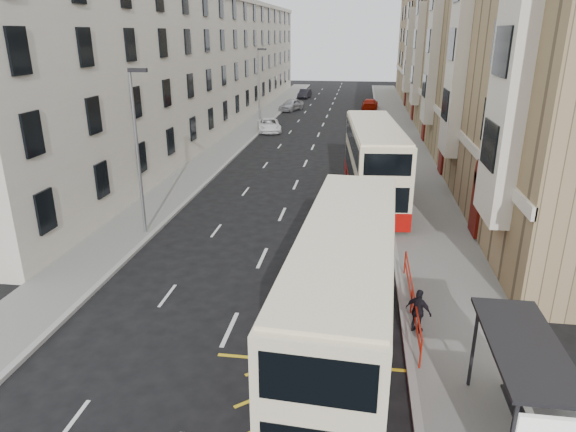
% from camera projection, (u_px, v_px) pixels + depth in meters
% --- Properties ---
extents(ground, '(200.00, 200.00, 0.00)m').
position_uv_depth(ground, '(194.00, 408.00, 13.99)').
color(ground, black).
rests_on(ground, ground).
extents(pavement_right, '(4.00, 120.00, 0.15)m').
position_uv_depth(pavement_right, '(408.00, 160.00, 40.86)').
color(pavement_right, slate).
rests_on(pavement_right, ground).
extents(pavement_left, '(3.00, 120.00, 0.15)m').
position_uv_depth(pavement_left, '(219.00, 154.00, 42.91)').
color(pavement_left, slate).
rests_on(pavement_left, ground).
extents(kerb_right, '(0.25, 120.00, 0.15)m').
position_uv_depth(kerb_right, '(382.00, 159.00, 41.12)').
color(kerb_right, gray).
rests_on(kerb_right, ground).
extents(kerb_left, '(0.25, 120.00, 0.15)m').
position_uv_depth(kerb_left, '(236.00, 154.00, 42.71)').
color(kerb_left, gray).
rests_on(kerb_left, ground).
extents(road_markings, '(10.00, 110.00, 0.01)m').
position_uv_depth(road_markings, '(322.00, 126.00, 55.91)').
color(road_markings, silver).
rests_on(road_markings, ground).
extents(terrace_right, '(10.75, 79.00, 15.25)m').
position_uv_depth(terrace_right, '(471.00, 55.00, 51.75)').
color(terrace_right, '#9D815B').
rests_on(terrace_right, ground).
extents(terrace_left, '(9.18, 79.00, 13.25)m').
position_uv_depth(terrace_left, '(201.00, 63.00, 55.96)').
color(terrace_left, beige).
rests_on(terrace_left, ground).
extents(bus_shelter, '(1.65, 4.25, 2.70)m').
position_uv_depth(bus_shelter, '(532.00, 380.00, 11.80)').
color(bus_shelter, black).
rests_on(bus_shelter, pavement_right).
extents(guard_railing, '(0.06, 6.56, 1.01)m').
position_uv_depth(guard_railing, '(412.00, 295.00, 18.23)').
color(guard_railing, '#B51C0B').
rests_on(guard_railing, pavement_right).
extents(street_lamp_near, '(0.93, 0.18, 8.00)m').
position_uv_depth(street_lamp_near, '(138.00, 144.00, 24.45)').
color(street_lamp_near, gray).
rests_on(street_lamp_near, pavement_left).
extents(street_lamp_far, '(0.93, 0.18, 8.00)m').
position_uv_depth(street_lamp_far, '(259.00, 84.00, 52.39)').
color(street_lamp_far, gray).
rests_on(street_lamp_far, pavement_left).
extents(double_decker_front, '(3.28, 11.57, 4.56)m').
position_uv_depth(double_decker_front, '(345.00, 298.00, 15.06)').
color(double_decker_front, '#F8E7BC').
rests_on(double_decker_front, ground).
extents(double_decker_rear, '(3.68, 11.91, 4.68)m').
position_uv_depth(double_decker_rear, '(373.00, 164.00, 30.17)').
color(double_decker_rear, '#F8E7BC').
rests_on(double_decker_rear, ground).
extents(pedestrian_mid, '(0.99, 0.90, 1.64)m').
position_uv_depth(pedestrian_mid, '(520.00, 365.00, 14.24)').
color(pedestrian_mid, black).
rests_on(pedestrian_mid, pavement_right).
extents(pedestrian_far, '(0.98, 0.81, 1.56)m').
position_uv_depth(pedestrian_far, '(418.00, 311.00, 17.05)').
color(pedestrian_far, black).
rests_on(pedestrian_far, pavement_right).
extents(white_van, '(3.33, 5.19, 1.33)m').
position_uv_depth(white_van, '(269.00, 125.00, 52.60)').
color(white_van, white).
rests_on(white_van, ground).
extents(car_silver, '(3.23, 4.76, 1.50)m').
position_uv_depth(car_silver, '(291.00, 105.00, 66.52)').
color(car_silver, '#ADAFB5').
rests_on(car_silver, ground).
extents(car_dark, '(1.88, 4.28, 1.37)m').
position_uv_depth(car_dark, '(305.00, 94.00, 79.21)').
color(car_dark, black).
rests_on(car_dark, ground).
extents(car_red, '(2.23, 5.01, 1.43)m').
position_uv_depth(car_red, '(370.00, 104.00, 67.46)').
color(car_red, '#AD1201').
rests_on(car_red, ground).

